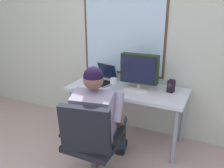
% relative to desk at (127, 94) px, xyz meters
% --- Properties ---
extents(wall_rear, '(5.46, 0.08, 2.53)m').
position_rel_desk_xyz_m(wall_rear, '(-0.18, 0.38, 0.62)').
color(wall_rear, beige).
rests_on(wall_rear, ground).
extents(desk, '(1.46, 0.64, 0.72)m').
position_rel_desk_xyz_m(desk, '(0.00, 0.00, 0.00)').
color(desk, gray).
rests_on(desk, ground).
extents(office_chair, '(0.63, 0.56, 0.92)m').
position_rel_desk_xyz_m(office_chair, '(-0.00, -0.93, -0.12)').
color(office_chair, black).
rests_on(office_chair, ground).
extents(person_seated, '(0.59, 0.87, 1.20)m').
position_rel_desk_xyz_m(person_seated, '(-0.04, -0.67, -0.03)').
color(person_seated, '#1A2E46').
rests_on(person_seated, ground).
extents(crt_monitor, '(0.46, 0.24, 0.43)m').
position_rel_desk_xyz_m(crt_monitor, '(0.14, 0.04, 0.32)').
color(crt_monitor, beige).
rests_on(crt_monitor, desk).
extents(laptop, '(0.37, 0.40, 0.25)m').
position_rel_desk_xyz_m(laptop, '(-0.37, 0.08, 0.14)').
color(laptop, gray).
rests_on(laptop, desk).
extents(wine_glass, '(0.09, 0.09, 0.15)m').
position_rel_desk_xyz_m(wine_glass, '(-0.13, -0.13, 0.18)').
color(wine_glass, silver).
rests_on(wine_glass, desk).
extents(desk_speaker, '(0.09, 0.10, 0.15)m').
position_rel_desk_xyz_m(desk_speaker, '(0.52, 0.10, 0.15)').
color(desk_speaker, black).
rests_on(desk_speaker, desk).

